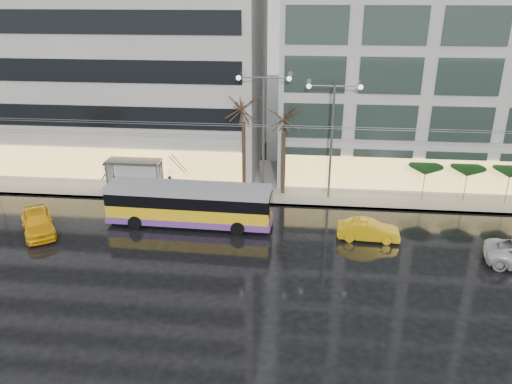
# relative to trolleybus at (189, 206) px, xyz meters

# --- Properties ---
(ground) EXTENTS (140.00, 140.00, 0.00)m
(ground) POSITION_rel_trolleybus_xyz_m (2.46, -5.22, -1.38)
(ground) COLOR black
(ground) RESTS_ON ground
(sidewalk) EXTENTS (80.00, 10.00, 0.15)m
(sidewalk) POSITION_rel_trolleybus_xyz_m (4.46, 8.78, -1.31)
(sidewalk) COLOR gray
(sidewalk) RESTS_ON ground
(kerb) EXTENTS (80.00, 0.10, 0.15)m
(kerb) POSITION_rel_trolleybus_xyz_m (4.46, 3.83, -1.31)
(kerb) COLOR slate
(kerb) RESTS_ON ground
(building_left) EXTENTS (34.00, 14.00, 22.00)m
(building_left) POSITION_rel_trolleybus_xyz_m (-13.54, 13.78, 9.77)
(building_left) COLOR #9C9995
(building_left) RESTS_ON sidewalk
(building_right) EXTENTS (32.00, 14.00, 25.00)m
(building_right) POSITION_rel_trolleybus_xyz_m (21.46, 13.78, 11.27)
(building_right) COLOR #9C9995
(building_right) RESTS_ON sidewalk
(trolleybus) EXTENTS (11.08, 4.45, 5.11)m
(trolleybus) POSITION_rel_trolleybus_xyz_m (0.00, 0.00, 0.00)
(trolleybus) COLOR yellow
(trolleybus) RESTS_ON ground
(catenary) EXTENTS (42.24, 5.12, 7.00)m
(catenary) POSITION_rel_trolleybus_xyz_m (3.46, 2.72, 2.87)
(catenary) COLOR #595B60
(catenary) RESTS_ON ground
(bus_shelter) EXTENTS (4.20, 1.60, 2.51)m
(bus_shelter) POSITION_rel_trolleybus_xyz_m (-5.92, 5.47, 0.58)
(bus_shelter) COLOR #595B60
(bus_shelter) RESTS_ON sidewalk
(street_lamp_near) EXTENTS (3.96, 0.36, 9.03)m
(street_lamp_near) POSITION_rel_trolleybus_xyz_m (4.46, 5.58, 4.61)
(street_lamp_near) COLOR #595B60
(street_lamp_near) RESTS_ON sidewalk
(street_lamp_far) EXTENTS (3.96, 0.36, 8.53)m
(street_lamp_far) POSITION_rel_trolleybus_xyz_m (9.46, 5.58, 4.33)
(street_lamp_far) COLOR #595B60
(street_lamp_far) RESTS_ON sidewalk
(tree_a) EXTENTS (3.20, 3.20, 8.40)m
(tree_a) POSITION_rel_trolleybus_xyz_m (2.96, 5.78, 5.70)
(tree_a) COLOR black
(tree_a) RESTS_ON sidewalk
(tree_b) EXTENTS (3.20, 3.20, 7.70)m
(tree_b) POSITION_rel_trolleybus_xyz_m (5.96, 5.98, 5.02)
(tree_b) COLOR black
(tree_b) RESTS_ON sidewalk
(parasol_a) EXTENTS (2.50, 2.50, 2.65)m
(parasol_a) POSITION_rel_trolleybus_xyz_m (16.46, 5.78, 1.07)
(parasol_a) COLOR #595B60
(parasol_a) RESTS_ON sidewalk
(parasol_b) EXTENTS (2.50, 2.50, 2.65)m
(parasol_b) POSITION_rel_trolleybus_xyz_m (19.46, 5.78, 1.07)
(parasol_b) COLOR #595B60
(parasol_b) RESTS_ON sidewalk
(parasol_c) EXTENTS (2.50, 2.50, 2.65)m
(parasol_c) POSITION_rel_trolleybus_xyz_m (22.46, 5.78, 1.07)
(parasol_c) COLOR #595B60
(parasol_c) RESTS_ON sidewalk
(taxi_a) EXTENTS (4.05, 4.84, 1.56)m
(taxi_a) POSITION_rel_trolleybus_xyz_m (-9.59, -2.25, -0.60)
(taxi_a) COLOR #FFB50D
(taxi_a) RESTS_ON ground
(taxi_b) EXTENTS (3.96, 1.54, 1.29)m
(taxi_b) POSITION_rel_trolleybus_xyz_m (11.77, -0.96, -0.74)
(taxi_b) COLOR #D49F0B
(taxi_b) RESTS_ON ground
(pedestrian_a) EXTENTS (1.08, 1.09, 2.19)m
(pedestrian_a) POSITION_rel_trolleybus_xyz_m (-2.47, 4.18, 0.20)
(pedestrian_a) COLOR black
(pedestrian_a) RESTS_ON sidewalk
(pedestrian_b) EXTENTS (0.91, 0.78, 1.63)m
(pedestrian_b) POSITION_rel_trolleybus_xyz_m (-4.05, 6.96, -0.42)
(pedestrian_b) COLOR black
(pedestrian_b) RESTS_ON sidewalk
(pedestrian_c) EXTENTS (1.25, 0.96, 2.11)m
(pedestrian_c) POSITION_rel_trolleybus_xyz_m (-7.92, 5.87, -0.12)
(pedestrian_c) COLOR black
(pedestrian_c) RESTS_ON sidewalk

